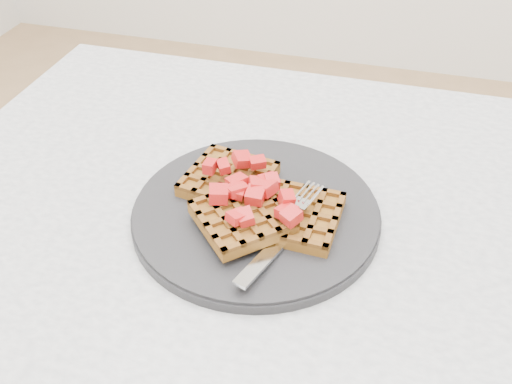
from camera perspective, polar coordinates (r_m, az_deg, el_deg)
table at (r=0.75m, az=10.87°, el=-11.71°), size 1.20×0.80×0.75m
plate at (r=0.69m, az=-0.00°, el=-2.08°), size 0.30×0.30×0.02m
waffles at (r=0.67m, az=-0.07°, el=-1.04°), size 0.20×0.20×0.03m
strawberry_pile at (r=0.66m, az=-0.00°, el=0.95°), size 0.15×0.15×0.02m
fork at (r=0.64m, az=3.01°, el=-4.07°), size 0.07×0.18×0.02m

